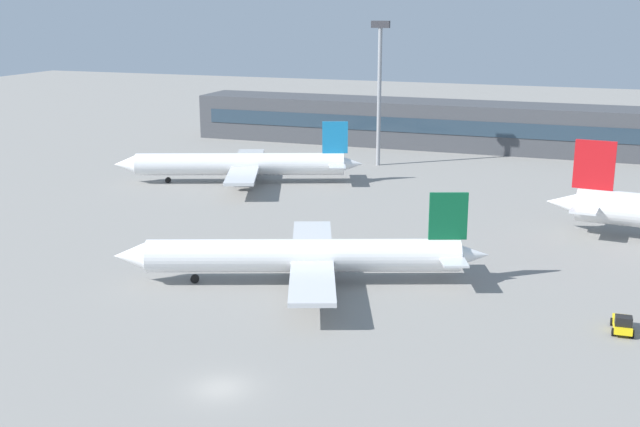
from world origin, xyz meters
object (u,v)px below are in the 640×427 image
(baggage_tug_yellow, at_px, (623,324))
(airplane_far, at_px, (238,164))
(airplane_near, at_px, (301,256))
(floodlight_tower_west, at_px, (379,83))

(baggage_tug_yellow, bearing_deg, airplane_far, 142.80)
(airplane_near, height_order, airplane_far, airplane_far)
(airplane_near, distance_m, baggage_tug_yellow, 31.16)
(airplane_far, bearing_deg, baggage_tug_yellow, -37.20)
(airplane_near, height_order, baggage_tug_yellow, airplane_near)
(airplane_near, relative_size, floodlight_tower_west, 1.48)
(baggage_tug_yellow, distance_m, floodlight_tower_west, 77.52)
(airplane_near, distance_m, airplane_far, 48.56)
(airplane_near, bearing_deg, baggage_tug_yellow, -4.87)
(airplane_far, distance_m, baggage_tug_yellow, 71.93)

